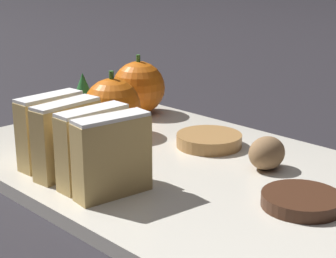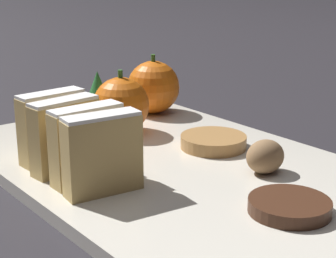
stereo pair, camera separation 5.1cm
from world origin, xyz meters
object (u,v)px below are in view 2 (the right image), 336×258
(orange_far, at_px, (121,105))
(orange_near, at_px, (153,87))
(walnut, at_px, (265,156))
(chocolate_cookie, at_px, (292,205))

(orange_far, bearing_deg, orange_near, 30.29)
(walnut, bearing_deg, orange_near, 78.63)
(orange_far, height_order, chocolate_cookie, orange_far)
(orange_far, bearing_deg, walnut, -79.70)
(walnut, xyz_separation_m, chocolate_cookie, (-0.04, -0.07, -0.01))
(orange_near, xyz_separation_m, orange_far, (-0.08, -0.04, -0.00))
(walnut, relative_size, chocolate_cookie, 0.59)
(walnut, bearing_deg, chocolate_cookie, -123.13)
(orange_near, xyz_separation_m, walnut, (-0.04, -0.22, -0.02))
(orange_near, distance_m, walnut, 0.23)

